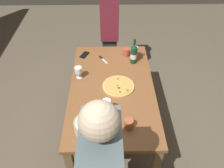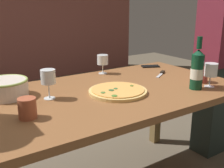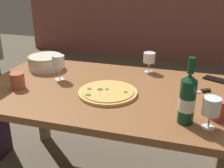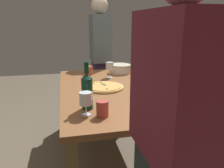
{
  "view_description": "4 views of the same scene",
  "coord_description": "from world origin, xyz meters",
  "px_view_note": "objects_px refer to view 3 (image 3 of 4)",
  "views": [
    {
      "loc": [
        -1.88,
        0.03,
        2.43
      ],
      "look_at": [
        0.0,
        0.0,
        0.79
      ],
      "focal_mm": 37.71,
      "sensor_mm": 36.0,
      "label": 1
    },
    {
      "loc": [
        -0.87,
        -1.3,
        1.26
      ],
      "look_at": [
        0.0,
        0.0,
        0.79
      ],
      "focal_mm": 43.52,
      "sensor_mm": 36.0,
      "label": 2
    },
    {
      "loc": [
        0.43,
        -1.44,
        1.42
      ],
      "look_at": [
        0.0,
        0.0,
        0.79
      ],
      "focal_mm": 43.85,
      "sensor_mm": 36.0,
      "label": 3
    },
    {
      "loc": [
        1.85,
        -0.41,
        1.32
      ],
      "look_at": [
        0.0,
        0.0,
        0.79
      ],
      "focal_mm": 35.56,
      "sensor_mm": 36.0,
      "label": 4
    }
  ],
  "objects_px": {
    "wine_glass_far_left": "(211,108)",
    "cup_amber": "(218,109)",
    "serving_bowl": "(46,62)",
    "wine_bottle": "(187,99)",
    "cell_phone": "(215,79)",
    "cup_ceramic": "(18,81)",
    "wine_glass_by_bottle": "(58,63)",
    "dining_table": "(112,103)",
    "wine_glass_near_pizza": "(149,58)",
    "pizza": "(108,92)",
    "pizza_knife": "(200,91)"
  },
  "relations": [
    {
      "from": "dining_table",
      "to": "cell_phone",
      "type": "relative_size",
      "value": 11.11
    },
    {
      "from": "wine_bottle",
      "to": "wine_glass_far_left",
      "type": "bearing_deg",
      "value": -11.4
    },
    {
      "from": "pizza",
      "to": "wine_glass_by_bottle",
      "type": "xyz_separation_m",
      "value": [
        -0.37,
        0.13,
        0.11
      ]
    },
    {
      "from": "wine_bottle",
      "to": "wine_glass_near_pizza",
      "type": "xyz_separation_m",
      "value": [
        -0.28,
        0.63,
        -0.02
      ]
    },
    {
      "from": "pizza",
      "to": "cup_amber",
      "type": "distance_m",
      "value": 0.6
    },
    {
      "from": "wine_glass_near_pizza",
      "to": "cell_phone",
      "type": "relative_size",
      "value": 0.98
    },
    {
      "from": "wine_glass_by_bottle",
      "to": "cup_ceramic",
      "type": "xyz_separation_m",
      "value": [
        -0.18,
        -0.2,
        -0.07
      ]
    },
    {
      "from": "cup_ceramic",
      "to": "wine_glass_by_bottle",
      "type": "bearing_deg",
      "value": 47.81
    },
    {
      "from": "wine_glass_near_pizza",
      "to": "cup_amber",
      "type": "distance_m",
      "value": 0.7
    },
    {
      "from": "dining_table",
      "to": "serving_bowl",
      "type": "distance_m",
      "value": 0.62
    },
    {
      "from": "cup_amber",
      "to": "cell_phone",
      "type": "bearing_deg",
      "value": 88.06
    },
    {
      "from": "wine_glass_far_left",
      "to": "cup_amber",
      "type": "relative_size",
      "value": 1.48
    },
    {
      "from": "cell_phone",
      "to": "pizza_knife",
      "type": "bearing_deg",
      "value": -177.64
    },
    {
      "from": "pizza_knife",
      "to": "wine_glass_far_left",
      "type": "bearing_deg",
      "value": -85.31
    },
    {
      "from": "pizza_knife",
      "to": "wine_bottle",
      "type": "bearing_deg",
      "value": -100.89
    },
    {
      "from": "pizza",
      "to": "serving_bowl",
      "type": "xyz_separation_m",
      "value": [
        -0.56,
        0.29,
        0.04
      ]
    },
    {
      "from": "wine_glass_near_pizza",
      "to": "wine_glass_far_left",
      "type": "xyz_separation_m",
      "value": [
        0.38,
        -0.65,
        0.0
      ]
    },
    {
      "from": "cup_ceramic",
      "to": "pizza",
      "type": "bearing_deg",
      "value": 7.33
    },
    {
      "from": "dining_table",
      "to": "cup_amber",
      "type": "relative_size",
      "value": 15.79
    },
    {
      "from": "pizza",
      "to": "pizza_knife",
      "type": "relative_size",
      "value": 2.12
    },
    {
      "from": "wine_glass_by_bottle",
      "to": "pizza_knife",
      "type": "relative_size",
      "value": 1.02
    },
    {
      "from": "wine_bottle",
      "to": "cell_phone",
      "type": "bearing_deg",
      "value": 74.65
    },
    {
      "from": "wine_glass_far_left",
      "to": "cup_ceramic",
      "type": "bearing_deg",
      "value": 172.31
    },
    {
      "from": "dining_table",
      "to": "wine_bottle",
      "type": "distance_m",
      "value": 0.56
    },
    {
      "from": "wine_glass_far_left",
      "to": "wine_glass_near_pizza",
      "type": "bearing_deg",
      "value": 120.31
    },
    {
      "from": "serving_bowl",
      "to": "pizza_knife",
      "type": "height_order",
      "value": "serving_bowl"
    },
    {
      "from": "dining_table",
      "to": "wine_bottle",
      "type": "xyz_separation_m",
      "value": [
        0.44,
        -0.27,
        0.22
      ]
    },
    {
      "from": "pizza",
      "to": "wine_glass_by_bottle",
      "type": "height_order",
      "value": "wine_glass_by_bottle"
    },
    {
      "from": "cup_ceramic",
      "to": "pizza_knife",
      "type": "bearing_deg",
      "value": 13.16
    },
    {
      "from": "wine_glass_by_bottle",
      "to": "pizza_knife",
      "type": "distance_m",
      "value": 0.89
    },
    {
      "from": "wine_bottle",
      "to": "cup_amber",
      "type": "bearing_deg",
      "value": 27.32
    },
    {
      "from": "wine_bottle",
      "to": "cell_phone",
      "type": "distance_m",
      "value": 0.64
    },
    {
      "from": "serving_bowl",
      "to": "cup_amber",
      "type": "distance_m",
      "value": 1.22
    },
    {
      "from": "pizza_knife",
      "to": "cup_ceramic",
      "type": "bearing_deg",
      "value": -166.84
    },
    {
      "from": "wine_bottle",
      "to": "wine_glass_by_bottle",
      "type": "distance_m",
      "value": 0.87
    },
    {
      "from": "serving_bowl",
      "to": "pizza_knife",
      "type": "bearing_deg",
      "value": -5.97
    },
    {
      "from": "pizza",
      "to": "cell_phone",
      "type": "bearing_deg",
      "value": 33.72
    },
    {
      "from": "wine_glass_by_bottle",
      "to": "wine_glass_far_left",
      "type": "relative_size",
      "value": 1.09
    },
    {
      "from": "serving_bowl",
      "to": "wine_glass_near_pizza",
      "type": "bearing_deg",
      "value": 11.31
    },
    {
      "from": "dining_table",
      "to": "wine_glass_by_bottle",
      "type": "xyz_separation_m",
      "value": [
        -0.37,
        0.06,
        0.21
      ]
    },
    {
      "from": "wine_glass_by_bottle",
      "to": "pizza_knife",
      "type": "bearing_deg",
      "value": 3.37
    },
    {
      "from": "dining_table",
      "to": "wine_glass_near_pizza",
      "type": "bearing_deg",
      "value": 66.37
    },
    {
      "from": "wine_glass_far_left",
      "to": "cup_ceramic",
      "type": "height_order",
      "value": "wine_glass_far_left"
    },
    {
      "from": "dining_table",
      "to": "wine_glass_by_bottle",
      "type": "relative_size",
      "value": 9.73
    },
    {
      "from": "wine_glass_near_pizza",
      "to": "pizza_knife",
      "type": "bearing_deg",
      "value": -36.37
    },
    {
      "from": "dining_table",
      "to": "cell_phone",
      "type": "xyz_separation_m",
      "value": [
        0.6,
        0.34,
        0.1
      ]
    },
    {
      "from": "wine_glass_near_pizza",
      "to": "serving_bowl",
      "type": "bearing_deg",
      "value": -168.69
    },
    {
      "from": "serving_bowl",
      "to": "wine_glass_by_bottle",
      "type": "relative_size",
      "value": 1.52
    },
    {
      "from": "wine_bottle",
      "to": "wine_glass_near_pizza",
      "type": "height_order",
      "value": "wine_bottle"
    },
    {
      "from": "serving_bowl",
      "to": "pizza_knife",
      "type": "relative_size",
      "value": 1.55
    }
  ]
}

